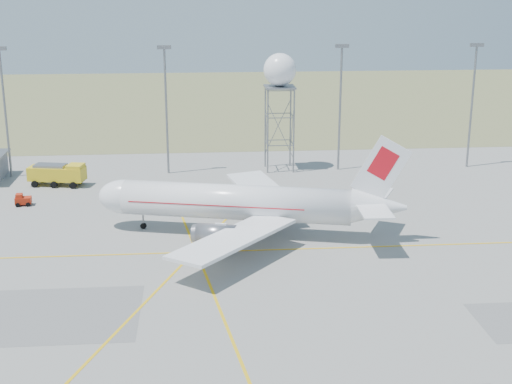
{
  "coord_description": "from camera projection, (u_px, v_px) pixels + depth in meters",
  "views": [
    {
      "loc": [
        -5.26,
        -47.02,
        29.9
      ],
      "look_at": [
        2.11,
        40.0,
        4.11
      ],
      "focal_mm": 50.0,
      "sensor_mm": 36.0,
      "label": 1
    }
  ],
  "objects": [
    {
      "name": "grass_strip",
      "position": [
        216.0,
        100.0,
        187.61
      ],
      "size": [
        400.0,
        120.0,
        0.03
      ],
      "primitive_type": "cube",
      "color": "#5C6D3C",
      "rests_on": "ground"
    },
    {
      "name": "mast_a",
      "position": [
        4.0,
        101.0,
        110.65
      ],
      "size": [
        2.2,
        0.5,
        20.5
      ],
      "color": "slate",
      "rests_on": "ground"
    },
    {
      "name": "mast_b",
      "position": [
        166.0,
        99.0,
        112.67
      ],
      "size": [
        2.2,
        0.5,
        20.5
      ],
      "color": "slate",
      "rests_on": "ground"
    },
    {
      "name": "mast_c",
      "position": [
        340.0,
        97.0,
        114.94
      ],
      "size": [
        2.2,
        0.5,
        20.5
      ],
      "color": "slate",
      "rests_on": "ground"
    },
    {
      "name": "mast_d",
      "position": [
        473.0,
        95.0,
        116.72
      ],
      "size": [
        2.2,
        0.5,
        20.5
      ],
      "color": "slate",
      "rests_on": "ground"
    },
    {
      "name": "airliner_main",
      "position": [
        241.0,
        203.0,
        86.84
      ],
      "size": [
        37.91,
        36.11,
        13.02
      ],
      "rotation": [
        0.0,
        0.0,
        2.9
      ],
      "color": "white",
      "rests_on": "ground"
    },
    {
      "name": "radar_tower",
      "position": [
        280.0,
        105.0,
        115.33
      ],
      "size": [
        5.27,
        5.27,
        19.09
      ],
      "color": "slate",
      "rests_on": "ground"
    },
    {
      "name": "fire_truck",
      "position": [
        59.0,
        175.0,
        108.52
      ],
      "size": [
        8.89,
        4.75,
        3.4
      ],
      "rotation": [
        0.0,
        0.0,
        -0.2
      ],
      "color": "gold",
      "rests_on": "ground"
    },
    {
      "name": "baggage_tug",
      "position": [
        23.0,
        201.0,
        99.07
      ],
      "size": [
        2.29,
        1.92,
        1.68
      ],
      "rotation": [
        0.0,
        0.0,
        0.09
      ],
      "color": "#A7200B",
      "rests_on": "ground"
    }
  ]
}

